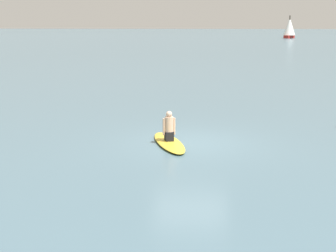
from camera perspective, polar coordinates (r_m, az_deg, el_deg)
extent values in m
plane|color=slate|center=(16.74, 2.63, -1.89)|extent=(400.00, 400.00, 0.00)
ellipsoid|color=gold|center=(16.49, 0.12, -1.87)|extent=(3.14, 1.64, 0.13)
cube|color=black|center=(16.44, 0.12, -1.14)|extent=(0.39, 0.35, 0.30)
cylinder|color=#D6AD8E|center=(16.35, 0.12, 0.17)|extent=(0.35, 0.35, 0.50)
sphere|color=#D6AD8E|center=(16.29, 0.12, 1.35)|extent=(0.20, 0.20, 0.20)
cylinder|color=#D6AD8E|center=(16.41, 0.70, -0.03)|extent=(0.10, 0.10, 0.56)
cylinder|color=#D6AD8E|center=(16.33, -0.47, -0.08)|extent=(0.10, 0.10, 0.56)
cube|color=maroon|center=(112.94, 13.54, 9.80)|extent=(3.62, 2.75, 0.64)
cylinder|color=#4C4238|center=(112.88, 13.60, 11.02)|extent=(0.29, 0.29, 4.15)
cone|color=white|center=(112.89, 13.60, 10.89)|extent=(3.43, 3.43, 3.65)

